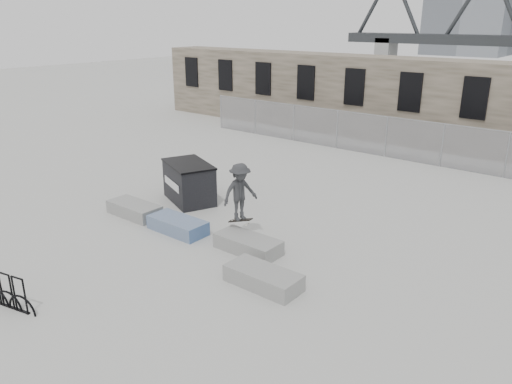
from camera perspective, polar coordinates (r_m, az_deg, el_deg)
ground at (r=15.68m, az=-5.43°, el=-5.32°), size 120.00×120.00×0.00m
stone_wall at (r=28.53m, az=18.07°, el=9.78°), size 36.00×2.58×4.50m
chainlink_fence at (r=25.35m, az=14.64°, el=6.19°), size 22.06×0.06×2.02m
planter_far_left at (r=17.81m, az=-13.73°, el=-1.88°), size 2.00×0.90×0.45m
planter_center_left at (r=16.21m, az=-8.94°, el=-3.70°), size 2.00×0.90×0.45m
planter_center_right at (r=14.71m, az=-0.92°, el=-5.91°), size 2.00×0.90×0.45m
planter_offset at (r=12.92m, az=0.83°, el=-9.71°), size 2.00×0.90×0.45m
dumpster at (r=18.69m, az=-7.66°, el=1.15°), size 2.59×2.14×1.47m
skateboarder at (r=14.82m, az=-1.83°, el=-0.01°), size 0.97×1.28×1.91m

